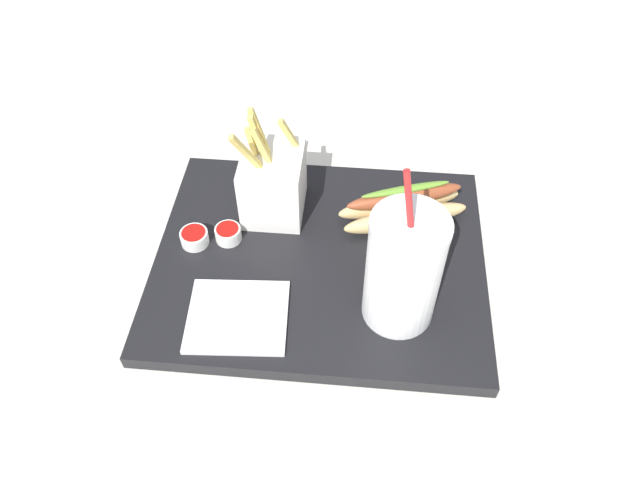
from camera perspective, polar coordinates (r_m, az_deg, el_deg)
name	(u,v)px	position (r m, az deg, el deg)	size (l,w,h in m)	color
ground_plane	(320,269)	(0.81, 0.00, -2.80)	(2.40, 2.40, 0.02)	silver
food_tray	(320,260)	(0.79, 0.00, -1.90)	(0.43, 0.35, 0.02)	black
soda_cup	(403,270)	(0.68, 7.91, -2.82)	(0.09, 0.09, 0.22)	white
fries_basket	(273,183)	(0.81, -4.49, 5.43)	(0.08, 0.09, 0.16)	white
hot_dog_1	(403,207)	(0.82, 7.87, 3.10)	(0.18, 0.11, 0.06)	#DBB775
ketchup_cup_1	(228,233)	(0.80, -8.70, 0.64)	(0.03, 0.03, 0.02)	white
ketchup_cup_2	(194,237)	(0.81, -11.82, 0.28)	(0.04, 0.04, 0.02)	white
napkin_stack	(238,316)	(0.73, -7.81, -7.17)	(0.12, 0.10, 0.01)	white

